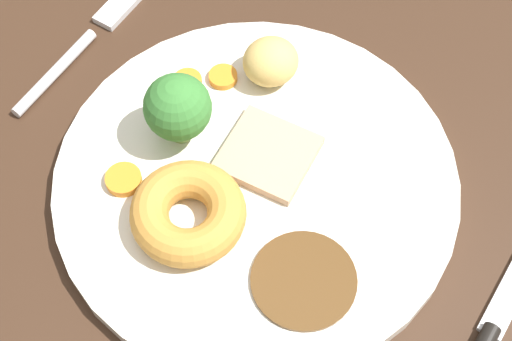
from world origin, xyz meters
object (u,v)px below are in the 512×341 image
carrot_coin_back (124,180)px  carrot_coin_side (223,77)px  dinner_plate (256,182)px  carrot_coin_front (187,81)px  roast_potato_left (271,61)px  meat_slice_main (268,154)px  knife (486,340)px  fork (82,45)px  broccoli_floret (178,108)px  yorkshire_pudding (188,213)px

carrot_coin_back → carrot_coin_side: size_ratio=1.18×
carrot_coin_back → dinner_plate: bearing=38.3°
carrot_coin_front → carrot_coin_back: bearing=-79.1°
roast_potato_left → meat_slice_main: bearing=-55.7°
knife → fork: bearing=82.6°
broccoli_floret → carrot_coin_back: bearing=-98.1°
yorkshire_pudding → carrot_coin_side: bearing=116.6°
carrot_coin_side → fork: bearing=-164.1°
dinner_plate → fork: bearing=173.5°
yorkshire_pudding → fork: yorkshire_pudding is taller
roast_potato_left → carrot_coin_side: bearing=-138.2°
yorkshire_pudding → knife: 21.51cm
meat_slice_main → knife: size_ratio=0.34×
broccoli_floret → knife: (25.79, -0.27, -4.42)cm
broccoli_floret → fork: size_ratio=0.39×
carrot_coin_side → broccoli_floret: bearing=-83.9°
meat_slice_main → carrot_coin_side: 7.90cm
roast_potato_left → fork: 16.11cm
roast_potato_left → broccoli_floret: (-2.13, -8.40, 1.73)cm
meat_slice_main → carrot_coin_side: (-6.97, 3.72, -0.11)cm
yorkshire_pudding → dinner_plate: bearing=73.7°
fork → carrot_coin_front: bearing=-85.0°
meat_slice_main → carrot_coin_back: bearing=-132.5°
meat_slice_main → broccoli_floret: broccoli_floret is taller
dinner_plate → carrot_coin_side: carrot_coin_side is taller
roast_potato_left → carrot_coin_back: 14.36cm
fork → meat_slice_main: bearing=-94.7°
broccoli_floret → fork: bearing=168.8°
meat_slice_main → fork: size_ratio=0.41×
roast_potato_left → broccoli_floret: bearing=-104.2°
yorkshire_pudding → broccoli_floret: broccoli_floret is taller
carrot_coin_front → knife: bearing=-8.6°
dinner_plate → meat_slice_main: 2.23cm
carrot_coin_back → fork: bearing=145.6°
carrot_coin_front → knife: (28.45, -4.31, -1.17)cm
dinner_plate → meat_slice_main: (-0.31, 1.92, 1.10)cm
roast_potato_left → carrot_coin_side: roast_potato_left is taller
fork → knife: bearing=-97.9°
carrot_coin_side → broccoli_floret: size_ratio=0.37×
dinner_plate → knife: dinner_plate is taller
dinner_plate → roast_potato_left: size_ratio=6.79×
broccoli_floret → yorkshire_pudding: bearing=-46.8°
yorkshire_pudding → knife: bearing=13.7°
fork → knife: knife is taller
roast_potato_left → broccoli_floret: 8.83cm
roast_potato_left → carrot_coin_back: roast_potato_left is taller
broccoli_floret → meat_slice_main: bearing=19.2°
roast_potato_left → yorkshire_pudding: bearing=-78.2°
yorkshire_pudding → broccoli_floret: size_ratio=1.33×
meat_slice_main → carrot_coin_front: bearing=168.5°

